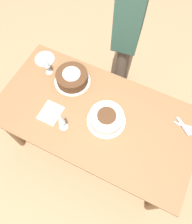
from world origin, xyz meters
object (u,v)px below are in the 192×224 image
(cake_center_white, at_px, (106,118))
(wine_glass_near, at_px, (61,119))
(cake_front_chocolate, at_px, (72,78))
(person_cutting, at_px, (130,18))
(wine_glass_far, at_px, (46,62))

(cake_center_white, bearing_deg, wine_glass_near, 34.58)
(cake_front_chocolate, height_order, wine_glass_near, wine_glass_near)
(wine_glass_near, height_order, person_cutting, person_cutting)
(cake_center_white, height_order, cake_front_chocolate, cake_front_chocolate)
(cake_front_chocolate, distance_m, wine_glass_far, 0.25)
(cake_center_white, distance_m, cake_front_chocolate, 0.48)
(cake_center_white, xyz_separation_m, cake_front_chocolate, (0.43, -0.22, 0.00))
(cake_front_chocolate, xyz_separation_m, wine_glass_far, (0.23, 0.01, 0.09))
(wine_glass_far, bearing_deg, cake_center_white, 162.58)
(cake_front_chocolate, bearing_deg, cake_center_white, 153.04)
(cake_center_white, xyz_separation_m, wine_glass_near, (0.28, 0.19, 0.09))
(cake_center_white, relative_size, wine_glass_far, 1.48)
(cake_front_chocolate, relative_size, wine_glass_near, 1.45)
(cake_front_chocolate, distance_m, person_cutting, 0.70)
(wine_glass_near, bearing_deg, person_cutting, -96.32)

